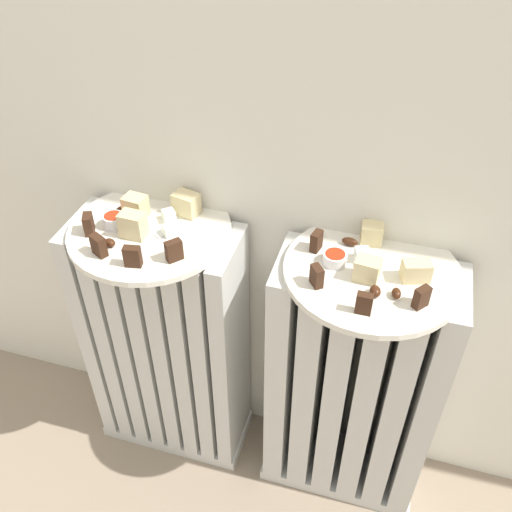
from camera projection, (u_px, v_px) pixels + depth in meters
The scene contains 31 objects.
radiator_left at pixel (168, 346), 1.27m from camera, with size 0.35×0.16×0.64m.
radiator_right at pixel (351, 389), 1.18m from camera, with size 0.35×0.16×0.64m.
plate_left at pixel (150, 230), 1.06m from camera, with size 0.31×0.31×0.01m, color silver.
plate_right at pixel (372, 272), 0.97m from camera, with size 0.31×0.31×0.01m, color silver.
dark_cake_slice_left_0 at pixel (89, 224), 1.03m from camera, with size 0.03×0.02×0.04m, color #382114.
dark_cake_slice_left_1 at pixel (99, 246), 0.99m from camera, with size 0.03×0.02×0.04m, color #382114.
dark_cake_slice_left_2 at pixel (132, 257), 0.96m from camera, with size 0.03×0.02×0.04m, color #382114.
dark_cake_slice_left_3 at pixel (174, 251), 0.97m from camera, with size 0.03×0.02×0.04m, color #382114.
marble_cake_slice_left_0 at pixel (133, 225), 1.02m from camera, with size 0.05×0.03×0.05m, color beige.
marble_cake_slice_left_1 at pixel (186, 204), 1.08m from camera, with size 0.05×0.03×0.04m, color beige.
marble_cake_slice_left_2 at pixel (136, 208), 1.07m from camera, with size 0.04×0.03×0.05m, color beige.
turkish_delight_left_0 at pixel (169, 216), 1.07m from camera, with size 0.02×0.02×0.02m, color white.
turkish_delight_left_1 at pixel (169, 231), 1.03m from camera, with size 0.02×0.02×0.02m, color white.
turkish_delight_left_2 at pixel (151, 224), 1.05m from camera, with size 0.02×0.02×0.02m, color white.
medjool_date_left_0 at pixel (121, 211), 1.09m from camera, with size 0.03×0.02×0.02m, color #3D1E0F.
medjool_date_left_1 at pixel (109, 243), 1.01m from camera, with size 0.02×0.02×0.01m, color #3D1E0F.
jam_bowl_left at pixel (114, 220), 1.05m from camera, with size 0.04×0.04×0.03m.
dark_cake_slice_right_0 at pixel (316, 241), 1.00m from camera, with size 0.03×0.01×0.04m, color #382114.
dark_cake_slice_right_1 at pixel (317, 276), 0.92m from camera, with size 0.03×0.01×0.04m, color #382114.
dark_cake_slice_right_2 at pixel (364, 303), 0.87m from camera, with size 0.03×0.01×0.04m, color #382114.
dark_cake_slice_right_3 at pixel (422, 297), 0.89m from camera, with size 0.03×0.01×0.04m, color #382114.
marble_cake_slice_right_0 at pixel (416, 271), 0.94m from camera, with size 0.05×0.03×0.04m, color beige.
marble_cake_slice_right_1 at pixel (372, 233), 1.01m from camera, with size 0.04×0.03×0.04m, color beige.
marble_cake_slice_right_2 at pixel (367, 269), 0.94m from camera, with size 0.04×0.03×0.04m, color beige.
turkish_delight_right_0 at pixel (374, 261), 0.96m from camera, with size 0.03×0.03×0.03m, color white.
turkish_delight_right_1 at pixel (362, 255), 0.98m from camera, with size 0.02×0.02×0.02m, color white.
medjool_date_right_0 at pixel (375, 291), 0.91m from camera, with size 0.02×0.02×0.02m, color #3D1E0F.
medjool_date_right_1 at pixel (350, 242), 1.01m from camera, with size 0.03×0.01×0.02m, color #3D1E0F.
medjool_date_right_2 at pixel (396, 293), 0.91m from camera, with size 0.02×0.02×0.02m, color #3D1E0F.
jam_bowl_right at pixel (335, 258), 0.97m from camera, with size 0.04×0.04×0.02m.
fork at pixel (149, 241), 1.03m from camera, with size 0.05×0.09×0.00m.
Camera 1 is at (0.22, -0.48, 1.29)m, focal length 39.25 mm.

